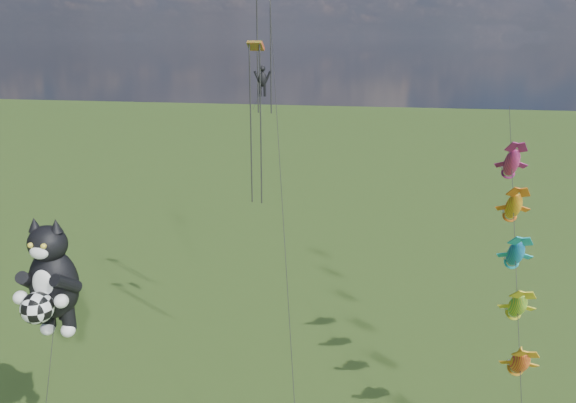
# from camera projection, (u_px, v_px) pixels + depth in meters

# --- Properties ---
(cat_kite_rig) EXTENTS (2.59, 4.13, 12.28)m
(cat_kite_rig) POSITION_uv_depth(u_px,v_px,m) (50.00, 279.00, 25.14)
(cat_kite_rig) COLOR brown
(cat_kite_rig) RESTS_ON ground
(fish_windsock_rig) EXTENTS (1.13, 15.96, 16.31)m
(fish_windsock_rig) POSITION_uv_depth(u_px,v_px,m) (516.00, 280.00, 25.74)
(fish_windsock_rig) COLOR brown
(fish_windsock_rig) RESTS_ON ground
(parafoil_rig) EXTENTS (5.76, 16.82, 27.24)m
(parafoil_rig) POSITION_uv_depth(u_px,v_px,m) (263.00, 79.00, 30.83)
(parafoil_rig) COLOR brown
(parafoil_rig) RESTS_ON ground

